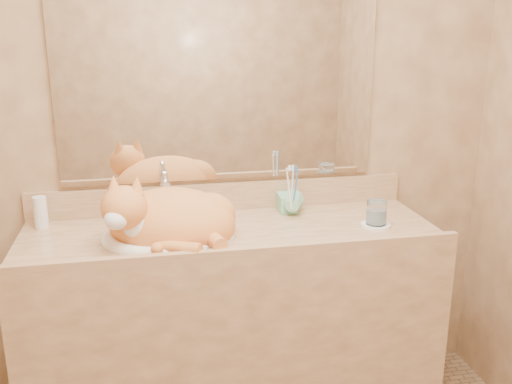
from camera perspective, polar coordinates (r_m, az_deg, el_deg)
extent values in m
cube|color=brown|center=(2.37, -3.64, 7.51)|extent=(2.40, 0.02, 2.50)
cube|color=white|center=(2.35, -3.67, 10.85)|extent=(1.30, 0.02, 0.80)
imported|color=#7CC69D|center=(2.37, 3.41, -0.41)|extent=(0.08, 0.08, 0.16)
imported|color=#7CC69D|center=(2.35, 3.63, -1.51)|extent=(0.12, 0.12, 0.09)
cylinder|color=white|center=(2.30, 11.88, -3.25)|extent=(0.12, 0.12, 0.01)
cylinder|color=silver|center=(2.29, 11.95, -2.02)|extent=(0.08, 0.08, 0.09)
cylinder|color=white|center=(2.37, -20.74, -1.92)|extent=(0.05, 0.05, 0.13)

